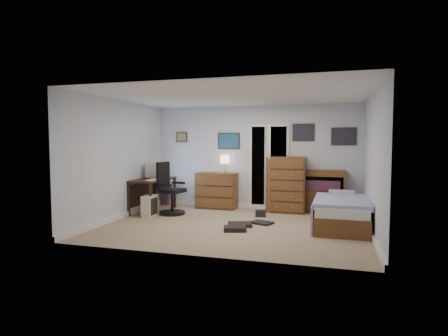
{
  "coord_description": "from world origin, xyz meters",
  "views": [
    {
      "loc": [
        1.81,
        -6.92,
        1.63
      ],
      "look_at": [
        -0.29,
        0.3,
        1.1
      ],
      "focal_mm": 30.0,
      "sensor_mm": 36.0,
      "label": 1
    }
  ],
  "objects_px": {
    "computer_desk": "(149,186)",
    "bed": "(341,212)",
    "tall_dresser": "(286,184)",
    "office_chair": "(170,194)",
    "low_dresser": "(217,190)"
  },
  "relations": [
    {
      "from": "low_dresser",
      "to": "computer_desk",
      "type": "bearing_deg",
      "value": -149.9
    },
    {
      "from": "office_chair",
      "to": "bed",
      "type": "bearing_deg",
      "value": 5.55
    },
    {
      "from": "tall_dresser",
      "to": "bed",
      "type": "height_order",
      "value": "tall_dresser"
    },
    {
      "from": "computer_desk",
      "to": "low_dresser",
      "type": "distance_m",
      "value": 1.64
    },
    {
      "from": "office_chair",
      "to": "low_dresser",
      "type": "bearing_deg",
      "value": 62.02
    },
    {
      "from": "tall_dresser",
      "to": "computer_desk",
      "type": "bearing_deg",
      "value": -165.92
    },
    {
      "from": "computer_desk",
      "to": "tall_dresser",
      "type": "xyz_separation_m",
      "value": [
        3.09,
        0.81,
        0.05
      ]
    },
    {
      "from": "bed",
      "to": "low_dresser",
      "type": "bearing_deg",
      "value": 156.37
    },
    {
      "from": "office_chair",
      "to": "low_dresser",
      "type": "height_order",
      "value": "office_chair"
    },
    {
      "from": "office_chair",
      "to": "tall_dresser",
      "type": "distance_m",
      "value": 2.69
    },
    {
      "from": "office_chair",
      "to": "bed",
      "type": "height_order",
      "value": "office_chair"
    },
    {
      "from": "low_dresser",
      "to": "tall_dresser",
      "type": "distance_m",
      "value": 1.7
    },
    {
      "from": "low_dresser",
      "to": "bed",
      "type": "height_order",
      "value": "low_dresser"
    },
    {
      "from": "computer_desk",
      "to": "bed",
      "type": "height_order",
      "value": "computer_desk"
    },
    {
      "from": "computer_desk",
      "to": "low_dresser",
      "type": "height_order",
      "value": "low_dresser"
    }
  ]
}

